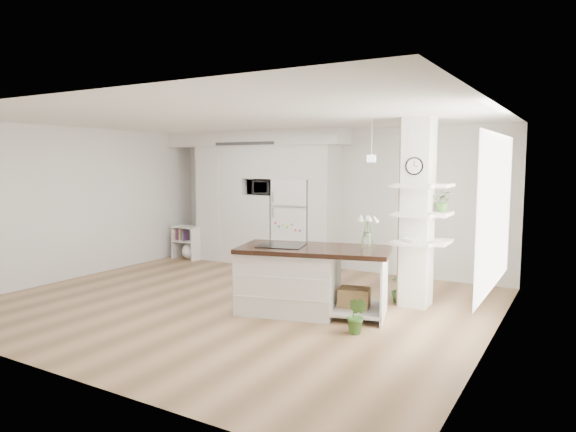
% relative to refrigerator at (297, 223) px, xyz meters
% --- Properties ---
extents(floor, '(7.00, 6.00, 0.01)m').
position_rel_refrigerator_xyz_m(floor, '(0.53, -2.68, -0.88)').
color(floor, '#A37E58').
rests_on(floor, ground).
extents(room, '(7.04, 6.04, 2.72)m').
position_rel_refrigerator_xyz_m(room, '(0.53, -2.68, 0.98)').
color(room, white).
rests_on(room, ground).
extents(cabinet_wall, '(4.00, 0.71, 2.70)m').
position_rel_refrigerator_xyz_m(cabinet_wall, '(-0.92, -0.01, 0.63)').
color(cabinet_wall, silver).
rests_on(cabinet_wall, floor).
extents(refrigerator, '(0.78, 0.69, 1.75)m').
position_rel_refrigerator_xyz_m(refrigerator, '(0.00, 0.00, 0.00)').
color(refrigerator, white).
rests_on(refrigerator, floor).
extents(column, '(0.69, 0.90, 2.70)m').
position_rel_refrigerator_xyz_m(column, '(2.90, -1.55, 0.48)').
color(column, silver).
rests_on(column, floor).
extents(window, '(0.00, 2.40, 2.40)m').
position_rel_refrigerator_xyz_m(window, '(4.00, -2.38, 0.62)').
color(window, white).
rests_on(window, room).
extents(pendant_light, '(0.12, 0.12, 0.10)m').
position_rel_refrigerator_xyz_m(pendant_light, '(2.23, -2.53, 1.24)').
color(pendant_light, white).
rests_on(pendant_light, room).
extents(kitchen_island, '(2.22, 1.47, 1.49)m').
position_rel_refrigerator_xyz_m(kitchen_island, '(1.50, -2.63, -0.40)').
color(kitchen_island, silver).
rests_on(kitchen_island, floor).
extents(bookshelf, '(0.61, 0.36, 0.71)m').
position_rel_refrigerator_xyz_m(bookshelf, '(-2.45, -0.42, -0.57)').
color(bookshelf, silver).
rests_on(bookshelf, floor).
extents(floor_plant_a, '(0.30, 0.26, 0.46)m').
position_rel_refrigerator_xyz_m(floor_plant_a, '(2.59, -3.10, -0.64)').
color(floor_plant_a, '#376628').
rests_on(floor_plant_a, floor).
extents(floor_plant_b, '(0.28, 0.28, 0.43)m').
position_rel_refrigerator_xyz_m(floor_plant_b, '(2.58, -1.46, -0.66)').
color(floor_plant_b, '#376628').
rests_on(floor_plant_b, floor).
extents(microwave, '(0.54, 0.37, 0.30)m').
position_rel_refrigerator_xyz_m(microwave, '(-0.75, -0.06, 0.69)').
color(microwave, '#2D2D2D').
rests_on(microwave, cabinet_wall).
extents(shelf_plant, '(0.27, 0.23, 0.30)m').
position_rel_refrigerator_xyz_m(shelf_plant, '(3.15, -1.38, 0.65)').
color(shelf_plant, '#376628').
rests_on(shelf_plant, column).
extents(decor_bowl, '(0.22, 0.22, 0.05)m').
position_rel_refrigerator_xyz_m(decor_bowl, '(2.82, -1.78, 0.13)').
color(decor_bowl, white).
rests_on(decor_bowl, column).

